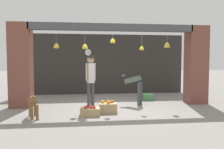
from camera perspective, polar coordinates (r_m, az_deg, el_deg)
The scene contains 13 objects.
ground_plane at distance 7.64m, azimuth 0.39°, elevation -8.34°, with size 60.00×60.00×0.00m, color gray.
shop_back_wall at distance 10.54m, azimuth -1.63°, elevation 2.70°, with size 7.58×0.12×2.85m, color #2D2B28.
shop_pillar_left at distance 8.04m, azimuth -22.70°, elevation 2.22°, with size 0.70×0.60×2.85m, color brown.
shop_pillar_right at distance 8.72m, azimuth 21.09°, elevation 2.33°, with size 0.70×0.60×2.85m, color brown.
storefront_awning at distance 7.68m, azimuth 0.38°, elevation 11.91°, with size 5.68×0.28×0.91m.
dog at distance 6.40m, azimuth -19.83°, elevation -6.74°, with size 0.42×0.80×0.66m.
shopkeeper at distance 7.14m, azimuth -5.59°, elevation -0.69°, with size 0.32×0.31×1.75m.
worker_stooping at distance 7.91m, azimuth 5.78°, elevation -2.69°, with size 0.72×0.62×1.08m.
fruit_crate_oranges at distance 6.72m, azimuth -1.05°, elevation -8.58°, with size 0.52×0.36×0.37m.
fruit_crate_apples at distance 6.43m, azimuth -5.78°, elevation -9.55°, with size 0.56×0.42×0.30m.
produce_box_green at distance 8.99m, azimuth 9.22°, elevation -5.76°, with size 0.40×0.40×0.26m, color #42844C.
water_bottle at distance 7.08m, azimuth -1.24°, elevation -8.17°, with size 0.07×0.07×0.29m.
wall_clock at distance 10.43m, azimuth -6.26°, elevation 5.77°, with size 0.31×0.03×0.31m.
Camera 1 is at (-0.90, -7.42, 1.56)m, focal length 35.00 mm.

